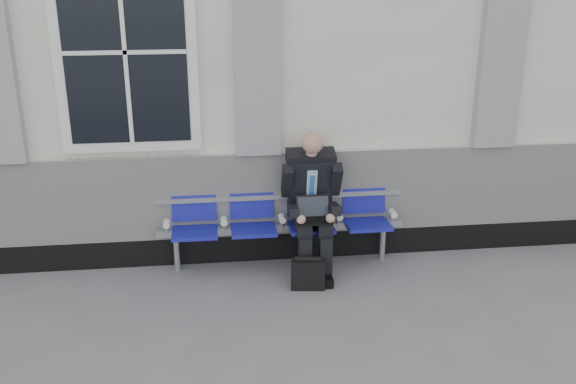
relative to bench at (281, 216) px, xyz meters
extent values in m
plane|color=slate|center=(-1.82, -1.32, -0.55)|extent=(70.00, 70.00, 0.00)
cube|color=white|center=(-1.82, 2.18, 1.55)|extent=(14.00, 4.00, 4.20)
cube|color=black|center=(-1.82, 0.15, -0.40)|extent=(14.00, 0.10, 0.30)
cube|color=silver|center=(-1.82, 0.14, 0.20)|extent=(14.00, 0.08, 0.90)
cube|color=#95989B|center=(-0.22, 0.12, 1.85)|extent=(0.45, 0.14, 2.40)
cube|color=#95989B|center=(2.28, 0.12, 1.85)|extent=(0.45, 0.14, 2.40)
cube|color=white|center=(-1.47, 0.14, 1.70)|extent=(1.35, 0.10, 1.95)
cube|color=black|center=(-1.47, 0.09, 1.70)|extent=(1.15, 0.02, 1.75)
cube|color=#9EA0A3|center=(0.00, -0.02, -0.13)|extent=(2.60, 0.07, 0.07)
cube|color=#9EA0A3|center=(0.00, 0.10, 0.18)|extent=(2.60, 0.05, 0.05)
cylinder|color=#9EA0A3|center=(-1.10, -0.02, -0.36)|extent=(0.06, 0.06, 0.39)
cylinder|color=#9EA0A3|center=(1.10, -0.02, -0.36)|extent=(0.06, 0.06, 0.39)
cube|color=#121596|center=(-0.90, -0.10, -0.10)|extent=(0.46, 0.42, 0.07)
cube|color=#121596|center=(-0.90, 0.11, 0.16)|extent=(0.46, 0.10, 0.40)
cube|color=#121596|center=(-0.30, -0.10, -0.10)|extent=(0.46, 0.42, 0.07)
cube|color=#121596|center=(-0.30, 0.11, 0.16)|extent=(0.46, 0.10, 0.40)
cube|color=#121596|center=(0.30, -0.10, -0.10)|extent=(0.46, 0.42, 0.07)
cube|color=#121596|center=(0.30, 0.11, 0.16)|extent=(0.46, 0.10, 0.40)
cube|color=#121596|center=(0.90, -0.10, -0.10)|extent=(0.46, 0.42, 0.07)
cube|color=#121596|center=(0.90, 0.11, 0.16)|extent=(0.46, 0.10, 0.40)
cylinder|color=white|center=(-1.18, -0.07, 0.00)|extent=(0.07, 0.12, 0.07)
cylinder|color=white|center=(-0.60, -0.07, 0.00)|extent=(0.07, 0.12, 0.07)
cylinder|color=white|center=(0.00, -0.07, 0.00)|extent=(0.07, 0.12, 0.07)
cylinder|color=white|center=(0.60, -0.07, 0.00)|extent=(0.07, 0.12, 0.07)
cylinder|color=white|center=(1.18, -0.07, 0.00)|extent=(0.07, 0.12, 0.07)
cube|color=black|center=(0.19, -0.50, -0.50)|extent=(0.12, 0.27, 0.09)
cube|color=black|center=(0.40, -0.50, -0.50)|extent=(0.12, 0.27, 0.09)
cube|color=black|center=(0.19, -0.44, -0.31)|extent=(0.13, 0.14, 0.47)
cube|color=black|center=(0.40, -0.44, -0.31)|extent=(0.13, 0.14, 0.47)
cube|color=black|center=(0.19, -0.21, -0.01)|extent=(0.15, 0.47, 0.15)
cube|color=black|center=(0.40, -0.21, -0.01)|extent=(0.15, 0.47, 0.15)
cube|color=black|center=(0.30, 0.00, 0.33)|extent=(0.44, 0.36, 0.66)
cube|color=#A8C7DD|center=(0.30, -0.13, 0.35)|extent=(0.11, 0.10, 0.37)
cube|color=blue|center=(0.30, -0.14, 0.33)|extent=(0.05, 0.08, 0.31)
cube|color=black|center=(0.30, -0.03, 0.64)|extent=(0.50, 0.25, 0.15)
cylinder|color=tan|center=(0.30, -0.09, 0.72)|extent=(0.11, 0.11, 0.10)
sphere|color=tan|center=(0.30, -0.15, 0.82)|extent=(0.22, 0.22, 0.22)
cube|color=black|center=(0.05, -0.10, 0.42)|extent=(0.11, 0.30, 0.39)
cube|color=black|center=(0.55, -0.11, 0.42)|extent=(0.11, 0.30, 0.39)
cube|color=black|center=(0.09, -0.29, 0.17)|extent=(0.10, 0.32, 0.15)
cube|color=black|center=(0.50, -0.30, 0.17)|extent=(0.10, 0.32, 0.15)
sphere|color=tan|center=(0.15, -0.44, 0.13)|extent=(0.09, 0.09, 0.09)
sphere|color=tan|center=(0.44, -0.44, 0.13)|extent=(0.09, 0.09, 0.09)
cube|color=black|center=(0.29, -0.36, 0.07)|extent=(0.35, 0.24, 0.02)
cube|color=black|center=(0.30, -0.24, 0.18)|extent=(0.34, 0.10, 0.22)
cube|color=black|center=(0.30, -0.24, 0.18)|extent=(0.31, 0.08, 0.19)
cube|color=black|center=(0.20, -0.58, -0.40)|extent=(0.35, 0.18, 0.30)
cylinder|color=black|center=(0.20, -0.58, -0.24)|extent=(0.27, 0.09, 0.05)
camera|label=1|loc=(-0.68, -6.19, 2.50)|focal=40.00mm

